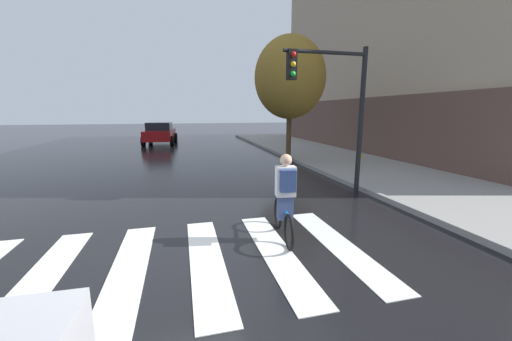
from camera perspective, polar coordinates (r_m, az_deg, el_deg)
ground_plane at (r=5.23m, az=-14.73°, el=-17.00°), size 120.00×120.00×0.00m
crosswalk_stripes at (r=5.24m, az=-16.45°, el=-17.01°), size 6.65×3.43×0.01m
sedan_mid at (r=24.00m, az=-18.00°, el=6.93°), size 2.50×4.90×1.65m
cyclist at (r=5.63m, az=5.58°, el=-5.33°), size 0.39×1.70×1.69m
traffic_light_near at (r=8.73m, az=15.19°, el=13.62°), size 2.47×0.28×4.20m
fire_hydrant at (r=13.80m, az=19.11°, el=2.69°), size 0.33×0.22×0.78m
street_tree_near at (r=14.62m, az=6.55°, el=17.31°), size 3.33×3.33×5.92m
corner_building at (r=24.75m, az=35.03°, el=19.90°), size 15.96×21.54×14.05m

